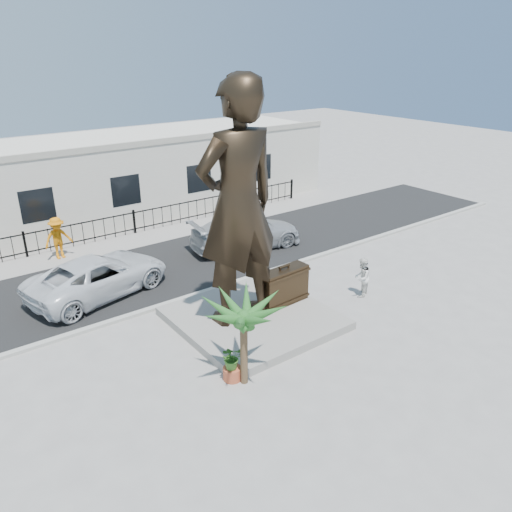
% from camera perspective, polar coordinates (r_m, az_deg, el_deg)
% --- Properties ---
extents(ground, '(100.00, 100.00, 0.00)m').
position_cam_1_polar(ground, '(17.56, 3.97, -8.98)').
color(ground, '#9E9991').
rests_on(ground, ground).
extents(street, '(40.00, 7.00, 0.01)m').
position_cam_1_polar(street, '(23.48, -8.82, -0.63)').
color(street, black).
rests_on(street, ground).
extents(curb, '(40.00, 0.25, 0.12)m').
position_cam_1_polar(curb, '(20.69, -4.16, -3.58)').
color(curb, '#A5A399').
rests_on(curb, ground).
extents(far_sidewalk, '(40.00, 2.50, 0.02)m').
position_cam_1_polar(far_sidewalk, '(26.85, -12.92, 2.10)').
color(far_sidewalk, '#9E9991').
rests_on(far_sidewalk, ground).
extents(plinth, '(5.20, 5.20, 0.30)m').
position_cam_1_polar(plinth, '(18.21, -0.32, -7.11)').
color(plinth, gray).
rests_on(plinth, ground).
extents(fence, '(22.00, 0.10, 1.20)m').
position_cam_1_polar(fence, '(27.35, -13.73, 3.73)').
color(fence, black).
rests_on(fence, ground).
extents(building, '(28.00, 7.00, 4.40)m').
position_cam_1_polar(building, '(30.70, -17.24, 8.53)').
color(building, silver).
rests_on(building, ground).
extents(statue, '(3.02, 1.99, 8.29)m').
position_cam_1_polar(statue, '(16.37, -2.09, 5.78)').
color(statue, black).
rests_on(statue, plinth).
extents(suitcase, '(2.01, 0.73, 1.39)m').
position_cam_1_polar(suitcase, '(18.64, 3.21, -3.45)').
color(suitcase, '#312314').
rests_on(suitcase, plinth).
extents(tourist, '(0.98, 0.90, 1.62)m').
position_cam_1_polar(tourist, '(20.18, 12.00, -2.41)').
color(tourist, silver).
rests_on(tourist, ground).
extents(car_white, '(6.20, 3.93, 1.59)m').
position_cam_1_polar(car_white, '(20.84, -17.55, -2.18)').
color(car_white, silver).
rests_on(car_white, street).
extents(car_silver, '(5.86, 3.12, 1.62)m').
position_cam_1_polar(car_silver, '(24.56, -1.10, 2.76)').
color(car_silver, '#A9ABAE').
rests_on(car_silver, street).
extents(worker, '(1.38, 0.90, 2.00)m').
position_cam_1_polar(worker, '(24.96, -21.69, 1.92)').
color(worker, orange).
rests_on(worker, far_sidewalk).
extents(palm_tree, '(1.80, 1.80, 3.20)m').
position_cam_1_polar(palm_tree, '(15.34, -1.35, -14.20)').
color(palm_tree, '#245920').
rests_on(palm_tree, ground).
extents(planter, '(0.56, 0.56, 0.40)m').
position_cam_1_polar(planter, '(15.35, -2.73, -13.25)').
color(planter, '#B34E2F').
rests_on(planter, ground).
extents(shrub, '(0.71, 0.63, 0.73)m').
position_cam_1_polar(shrub, '(15.03, -2.77, -11.51)').
color(shrub, '#386B22').
rests_on(shrub, planter).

